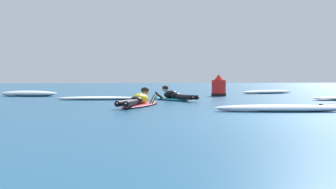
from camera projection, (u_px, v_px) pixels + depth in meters
ground_plane at (174, 96)px, 16.61m from camera, size 120.00×120.00×0.00m
surfer_near at (139, 101)px, 10.28m from camera, size 1.56×2.61×0.55m
surfer_far at (173, 96)px, 13.25m from camera, size 1.22×2.52×0.54m
whitewater_front at (282, 108)px, 8.58m from camera, size 2.99×1.19×0.16m
whitewater_mid_left at (98, 98)px, 13.53m from camera, size 2.83×0.89×0.12m
whitewater_back at (29, 94)px, 16.35m from camera, size 2.57×1.57×0.24m
whitewater_far_band at (268, 92)px, 19.53m from camera, size 3.17×1.59×0.18m
channel_marker_buoy at (219, 88)px, 16.53m from camera, size 0.63×0.63×0.92m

